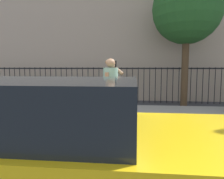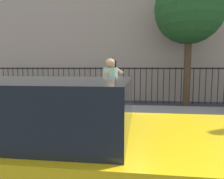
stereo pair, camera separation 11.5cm
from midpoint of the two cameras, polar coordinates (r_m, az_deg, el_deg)
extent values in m
plane|color=#333338|center=(4.11, -9.31, -16.73)|extent=(60.00, 60.00, 0.00)
cube|color=gray|center=(6.13, -3.85, -8.30)|extent=(28.00, 4.40, 0.15)
cube|color=black|center=(9.61, -0.12, 5.72)|extent=(12.00, 0.04, 0.06)
cylinder|color=black|center=(11.59, -28.23, 1.34)|extent=(0.03, 0.03, 1.60)
cylinder|color=black|center=(11.45, -27.17, 1.34)|extent=(0.03, 0.03, 1.60)
cylinder|color=black|center=(11.31, -26.09, 1.35)|extent=(0.03, 0.03, 1.60)
cylinder|color=black|center=(11.18, -24.98, 1.35)|extent=(0.03, 0.03, 1.60)
cylinder|color=black|center=(11.05, -23.84, 1.35)|extent=(0.03, 0.03, 1.60)
cylinder|color=black|center=(10.92, -22.68, 1.35)|extent=(0.03, 0.03, 1.60)
cylinder|color=black|center=(10.80, -21.49, 1.35)|extent=(0.03, 0.03, 1.60)
cylinder|color=black|center=(10.69, -20.28, 1.35)|extent=(0.03, 0.03, 1.60)
cylinder|color=black|center=(10.58, -19.03, 1.35)|extent=(0.03, 0.03, 1.60)
cylinder|color=black|center=(10.47, -17.77, 1.35)|extent=(0.03, 0.03, 1.60)
cylinder|color=black|center=(10.37, -16.48, 1.35)|extent=(0.03, 0.03, 1.60)
cylinder|color=black|center=(10.28, -15.16, 1.34)|extent=(0.03, 0.03, 1.60)
cylinder|color=black|center=(10.19, -13.82, 1.34)|extent=(0.03, 0.03, 1.60)
cylinder|color=black|center=(10.10, -12.46, 1.34)|extent=(0.03, 0.03, 1.60)
cylinder|color=black|center=(10.03, -11.07, 1.33)|extent=(0.03, 0.03, 1.60)
cylinder|color=black|center=(9.95, -9.67, 1.32)|extent=(0.03, 0.03, 1.60)
cylinder|color=black|center=(9.89, -8.24, 1.32)|extent=(0.03, 0.03, 1.60)
cylinder|color=black|center=(9.83, -6.80, 1.31)|extent=(0.03, 0.03, 1.60)
cylinder|color=black|center=(9.78, -5.34, 1.30)|extent=(0.03, 0.03, 1.60)
cylinder|color=black|center=(9.73, -3.86, 1.29)|extent=(0.03, 0.03, 1.60)
cylinder|color=black|center=(9.69, -2.38, 1.28)|extent=(0.03, 0.03, 1.60)
cylinder|color=black|center=(9.65, -0.88, 1.27)|extent=(0.03, 0.03, 1.60)
cylinder|color=black|center=(9.63, 0.63, 1.26)|extent=(0.03, 0.03, 1.60)
cylinder|color=black|center=(9.61, 2.15, 1.24)|extent=(0.03, 0.03, 1.60)
cylinder|color=black|center=(9.59, 3.67, 1.23)|extent=(0.03, 0.03, 1.60)
cylinder|color=black|center=(9.59, 5.20, 1.21)|extent=(0.03, 0.03, 1.60)
cylinder|color=black|center=(9.59, 6.72, 1.20)|extent=(0.03, 0.03, 1.60)
cylinder|color=black|center=(9.59, 8.25, 1.18)|extent=(0.03, 0.03, 1.60)
cylinder|color=black|center=(9.61, 9.77, 1.16)|extent=(0.03, 0.03, 1.60)
cylinder|color=black|center=(9.63, 11.29, 1.14)|extent=(0.03, 0.03, 1.60)
cylinder|color=black|center=(9.65, 12.80, 1.12)|extent=(0.03, 0.03, 1.60)
cylinder|color=black|center=(9.69, 14.30, 1.10)|extent=(0.03, 0.03, 1.60)
cylinder|color=black|center=(9.73, 15.78, 1.08)|extent=(0.03, 0.03, 1.60)
cylinder|color=black|center=(9.77, 17.26, 1.06)|extent=(0.03, 0.03, 1.60)
cylinder|color=black|center=(9.83, 18.72, 1.04)|extent=(0.03, 0.03, 1.60)
cylinder|color=black|center=(9.89, 20.16, 1.02)|extent=(0.03, 0.03, 1.60)
cylinder|color=black|center=(9.95, 21.59, 1.00)|extent=(0.03, 0.03, 1.60)
cylinder|color=black|center=(10.02, 22.99, 0.97)|extent=(0.03, 0.03, 1.60)
cylinder|color=black|center=(10.10, 24.38, 0.95)|extent=(0.03, 0.03, 1.60)
cylinder|color=black|center=(10.19, 25.74, 0.93)|extent=(0.03, 0.03, 1.60)
cylinder|color=black|center=(10.27, 27.08, 0.90)|extent=(0.03, 0.03, 1.60)
cube|color=yellow|center=(2.53, -14.49, -17.70)|extent=(4.21, 1.81, 0.70)
cube|color=black|center=(2.43, -19.29, -3.89)|extent=(2.00, 1.61, 0.55)
cylinder|color=black|center=(3.28, 15.18, -16.79)|extent=(0.64, 0.22, 0.64)
cylinder|color=#936B4C|center=(5.06, -0.53, -6.10)|extent=(0.15, 0.15, 0.75)
cylinder|color=#936B4C|center=(4.89, -1.55, -6.54)|extent=(0.15, 0.15, 0.75)
cylinder|color=gray|center=(4.88, -1.04, 1.92)|extent=(0.43, 0.43, 0.68)
sphere|color=#936B4C|center=(4.87, -1.05, 7.17)|extent=(0.21, 0.21, 0.21)
cylinder|color=#936B4C|center=(5.05, -0.04, 5.95)|extent=(0.48, 0.24, 0.37)
cylinder|color=#936B4C|center=(4.70, -2.12, 1.51)|extent=(0.09, 0.09, 0.52)
cube|color=black|center=(4.98, 0.34, 6.91)|extent=(0.03, 0.07, 0.15)
cube|color=brown|center=(4.65, -2.46, 0.46)|extent=(0.24, 0.32, 0.34)
cylinder|color=#4C3823|center=(8.98, 18.75, 5.44)|extent=(0.27, 0.27, 3.11)
sphere|color=#235623|center=(9.26, 19.25, 19.78)|extent=(2.69, 2.69, 2.69)
camera|label=1|loc=(0.06, -90.63, -0.07)|focal=33.83mm
camera|label=2|loc=(0.06, 89.37, 0.07)|focal=33.83mm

